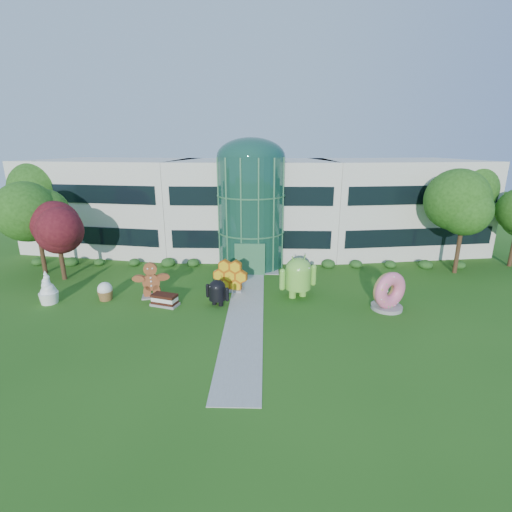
# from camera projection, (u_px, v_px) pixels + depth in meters

# --- Properties ---
(ground) EXTENTS (140.00, 140.00, 0.00)m
(ground) POSITION_uv_depth(u_px,v_px,m) (244.00, 322.00, 23.51)
(ground) COLOR #215114
(ground) RESTS_ON ground
(building) EXTENTS (46.00, 15.00, 9.30)m
(building) POSITION_uv_depth(u_px,v_px,m) (253.00, 205.00, 39.40)
(building) COLOR beige
(building) RESTS_ON ground
(atrium) EXTENTS (6.00, 6.00, 9.80)m
(atrium) POSITION_uv_depth(u_px,v_px,m) (251.00, 213.00, 33.58)
(atrium) COLOR #194738
(atrium) RESTS_ON ground
(walkway) EXTENTS (2.40, 20.00, 0.04)m
(walkway) POSITION_uv_depth(u_px,v_px,m) (246.00, 309.00, 25.41)
(walkway) COLOR #9E9E93
(walkway) RESTS_ON ground
(tree_red) EXTENTS (4.00, 4.00, 6.00)m
(tree_red) POSITION_uv_depth(u_px,v_px,m) (59.00, 245.00, 30.20)
(tree_red) COLOR #3F0C14
(tree_red) RESTS_ON ground
(trees_backdrop) EXTENTS (52.00, 8.00, 8.40)m
(trees_backdrop) POSITION_uv_depth(u_px,v_px,m) (252.00, 218.00, 34.74)
(trees_backdrop) COLOR #1D4611
(trees_backdrop) RESTS_ON ground
(android_green) EXTENTS (3.65, 3.10, 3.50)m
(android_green) POSITION_uv_depth(u_px,v_px,m) (298.00, 274.00, 27.00)
(android_green) COLOR #6EBB3C
(android_green) RESTS_ON ground
(android_black) EXTENTS (2.27, 1.96, 2.17)m
(android_black) POSITION_uv_depth(u_px,v_px,m) (217.00, 291.00, 25.74)
(android_black) COLOR black
(android_black) RESTS_ON ground
(donut) EXTENTS (2.89, 2.34, 2.71)m
(donut) POSITION_uv_depth(u_px,v_px,m) (388.00, 290.00, 25.06)
(donut) COLOR #DC536D
(donut) RESTS_ON ground
(gingerbread) EXTENTS (3.11, 1.73, 2.71)m
(gingerbread) POSITION_uv_depth(u_px,v_px,m) (151.00, 280.00, 27.02)
(gingerbread) COLOR maroon
(gingerbread) RESTS_ON ground
(ice_cream_sandwich) EXTENTS (2.10, 1.47, 0.85)m
(ice_cream_sandwich) POSITION_uv_depth(u_px,v_px,m) (165.00, 300.00, 25.86)
(ice_cream_sandwich) COLOR black
(ice_cream_sandwich) RESTS_ON ground
(honeycomb) EXTENTS (2.98, 1.56, 2.23)m
(honeycomb) POSITION_uv_depth(u_px,v_px,m) (230.00, 277.00, 28.33)
(honeycomb) COLOR gold
(honeycomb) RESTS_ON ground
(froyo) EXTENTS (1.43, 1.43, 2.38)m
(froyo) POSITION_uv_depth(u_px,v_px,m) (47.00, 287.00, 26.05)
(froyo) COLOR white
(froyo) RESTS_ON ground
(cupcake) EXTENTS (1.46, 1.46, 1.34)m
(cupcake) POSITION_uv_depth(u_px,v_px,m) (105.00, 291.00, 26.76)
(cupcake) COLOR white
(cupcake) RESTS_ON ground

